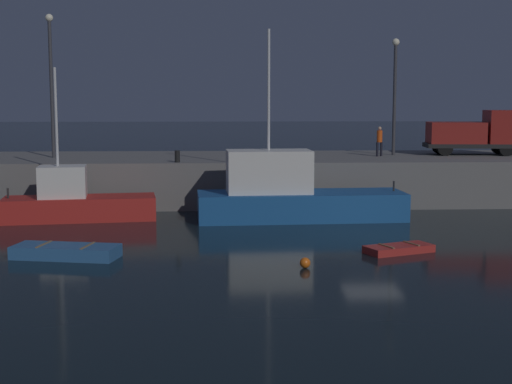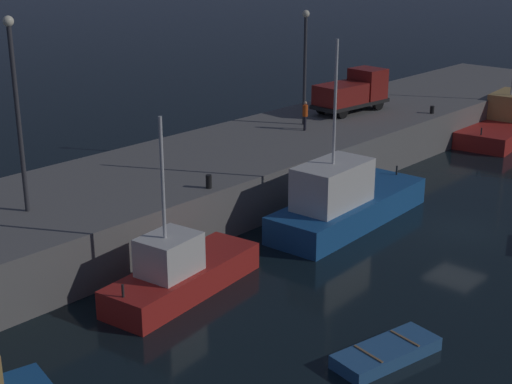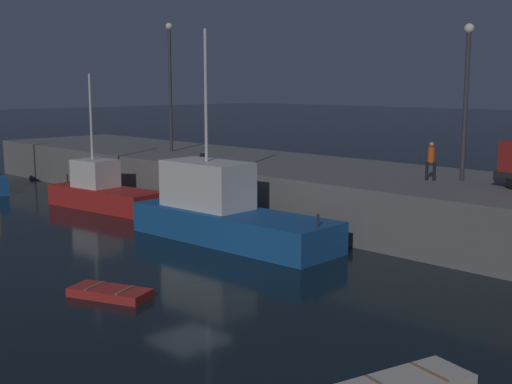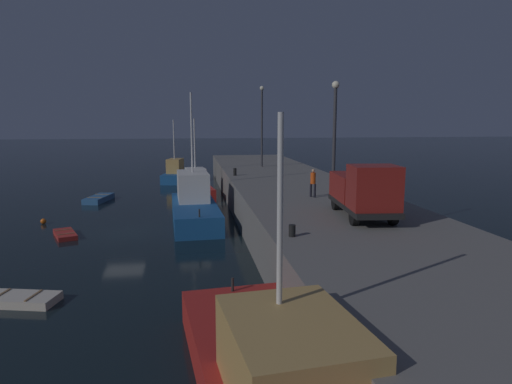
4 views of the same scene
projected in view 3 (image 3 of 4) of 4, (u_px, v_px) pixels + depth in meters
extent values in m
plane|color=black|center=(188.00, 274.00, 24.61)|extent=(320.00, 320.00, 0.00)
cube|color=slate|center=(383.00, 200.00, 32.86)|extent=(64.20, 9.24, 2.56)
cube|color=red|center=(105.00, 198.00, 37.55)|extent=(7.58, 3.25, 1.15)
cube|color=silver|center=(95.00, 173.00, 37.82)|extent=(2.47, 2.07, 1.54)
cylinder|color=silver|center=(91.00, 117.00, 37.45)|extent=(0.14, 0.14, 4.75)
cylinder|color=#262626|center=(67.00, 178.00, 39.48)|extent=(0.10, 0.10, 0.50)
cube|color=#195193|center=(233.00, 227.00, 29.60)|extent=(10.31, 3.57, 1.36)
cube|color=silver|center=(207.00, 184.00, 30.40)|extent=(4.21, 2.42, 2.09)
cylinder|color=silver|center=(206.00, 96.00, 29.78)|extent=(0.14, 0.14, 5.82)
cylinder|color=#262626|center=(318.00, 220.00, 26.33)|extent=(0.10, 0.10, 0.50)
cube|color=#B22823|center=(110.00, 293.00, 21.97)|extent=(2.90, 2.04, 0.29)
cube|color=olive|center=(95.00, 286.00, 22.17)|extent=(0.45, 0.95, 0.04)
cube|color=olive|center=(125.00, 290.00, 21.71)|extent=(0.45, 0.95, 0.04)
cube|color=olive|center=(429.00, 372.00, 15.42)|extent=(1.17, 0.36, 0.04)
cylinder|color=#38383D|center=(170.00, 91.00, 43.17)|extent=(0.20, 0.20, 7.73)
sphere|color=#F9EFCC|center=(169.00, 26.00, 42.52)|extent=(0.44, 0.44, 0.44)
cylinder|color=#38383D|center=(465.00, 108.00, 29.87)|extent=(0.20, 0.20, 6.53)
sphere|color=#F9EFCC|center=(469.00, 29.00, 29.33)|extent=(0.44, 0.44, 0.44)
cylinder|color=black|center=(434.00, 171.00, 30.39)|extent=(0.14, 0.14, 0.83)
cylinder|color=black|center=(427.00, 171.00, 30.46)|extent=(0.14, 0.14, 0.83)
cylinder|color=#E54C14|center=(431.00, 155.00, 30.30)|extent=(0.44, 0.44, 0.69)
sphere|color=tan|center=(432.00, 144.00, 30.23)|extent=(0.20, 0.20, 0.20)
cylinder|color=black|center=(202.00, 159.00, 36.14)|extent=(0.28, 0.28, 0.64)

